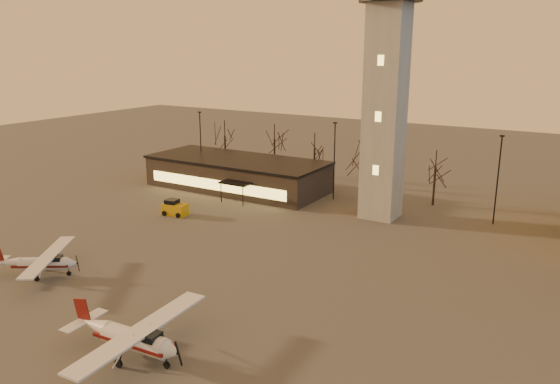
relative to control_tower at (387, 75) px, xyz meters
name	(u,v)px	position (x,y,z in m)	size (l,w,h in m)	color
ground	(229,324)	(0.00, -30.00, -16.33)	(220.00, 220.00, 0.00)	#454340
control_tower	(387,75)	(0.00, 0.00, 0.00)	(6.80, 6.80, 32.60)	gray
terminal	(237,174)	(-21.99, 1.98, -14.17)	(25.40, 12.20, 4.30)	black
light_poles	(389,171)	(0.50, 1.00, -10.92)	(58.50, 12.25, 10.14)	black
tree_row	(314,145)	(-13.70, 9.16, -10.39)	(37.20, 9.20, 8.80)	black
cessna_front	(138,344)	(-2.25, -36.72, -15.23)	(9.24, 11.67, 3.22)	silver
cessna_rear	(45,266)	(-18.77, -31.36, -15.39)	(8.02, 9.04, 2.74)	beige
service_cart	(175,209)	(-21.18, -12.00, -15.61)	(3.10, 2.16, 1.87)	#C08D0B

